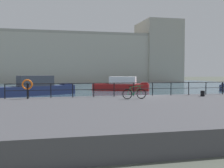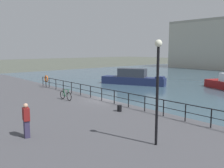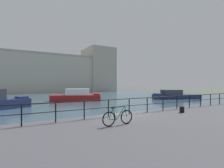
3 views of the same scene
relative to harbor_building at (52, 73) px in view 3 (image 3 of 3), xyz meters
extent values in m
plane|color=#4C5147|center=(-5.07, -53.68, -6.84)|extent=(240.00, 240.00, 0.00)
cube|color=#385160|center=(-5.07, -23.48, -6.83)|extent=(80.00, 60.00, 0.01)
cube|color=#47474C|center=(-5.07, -60.18, -6.36)|extent=(56.00, 13.00, 0.95)
cube|color=#B2AD9E|center=(-5.07, 0.01, -0.55)|extent=(57.18, 12.27, 12.58)
cube|color=#A49F91|center=(18.35, 0.01, 1.92)|extent=(10.34, 13.49, 17.52)
cube|color=gray|center=(-5.07, -5.82, 6.09)|extent=(57.18, 0.60, 0.70)
cube|color=maroon|center=(-2.19, -34.79, -6.32)|extent=(8.84, 5.63, 1.01)
cube|color=silver|center=(-1.94, -34.90, -5.26)|extent=(4.51, 3.49, 1.11)
cube|color=maroon|center=(1.12, -36.19, -5.70)|extent=(1.63, 2.01, 0.24)
cube|color=navy|center=(-10.79, -39.08, -5.58)|extent=(1.61, 1.68, 0.24)
cube|color=navy|center=(16.55, -40.93, -6.39)|extent=(9.58, 5.97, 0.87)
cube|color=#333842|center=(15.57, -40.54, -5.49)|extent=(4.23, 3.56, 0.95)
cube|color=navy|center=(12.95, -39.52, -5.84)|extent=(1.74, 2.23, 0.24)
cylinder|color=black|center=(-11.18, -54.43, -5.37)|extent=(0.07, 0.07, 1.05)
cylinder|color=black|center=(-9.58, -54.43, -5.37)|extent=(0.07, 0.07, 1.05)
cylinder|color=black|center=(-7.99, -54.43, -5.37)|extent=(0.07, 0.07, 1.05)
cylinder|color=black|center=(-6.39, -54.43, -5.37)|extent=(0.07, 0.07, 1.05)
cylinder|color=black|center=(-4.80, -54.43, -5.37)|extent=(0.07, 0.07, 1.05)
cylinder|color=black|center=(-3.21, -54.43, -5.37)|extent=(0.07, 0.07, 1.05)
cylinder|color=black|center=(-1.61, -54.43, -5.37)|extent=(0.07, 0.07, 1.05)
cylinder|color=black|center=(-0.02, -54.43, -5.37)|extent=(0.07, 0.07, 1.05)
cylinder|color=black|center=(1.58, -54.43, -5.37)|extent=(0.07, 0.07, 1.05)
cylinder|color=black|center=(3.17, -54.43, -5.37)|extent=(0.07, 0.07, 1.05)
cylinder|color=black|center=(4.76, -54.43, -5.37)|extent=(0.07, 0.07, 1.05)
cylinder|color=black|center=(6.36, -54.43, -5.37)|extent=(0.07, 0.07, 1.05)
cylinder|color=black|center=(-4.00, -54.43, -4.84)|extent=(23.91, 0.06, 0.06)
cylinder|color=black|center=(-4.00, -54.43, -5.31)|extent=(23.91, 0.04, 0.04)
torus|color=black|center=(-6.50, -56.56, -5.53)|extent=(0.72, 0.08, 0.72)
torus|color=black|center=(-7.55, -56.59, -5.53)|extent=(0.72, 0.08, 0.72)
cylinder|color=#146638|center=(-6.86, -56.57, -5.29)|extent=(0.55, 0.05, 0.66)
cylinder|color=#146638|center=(-7.22, -56.58, -5.33)|extent=(0.23, 0.04, 0.58)
cylinder|color=#146638|center=(-6.96, -56.57, -5.01)|extent=(0.72, 0.06, 0.11)
cylinder|color=#146638|center=(-7.33, -56.58, -5.57)|extent=(0.43, 0.05, 0.12)
cylinder|color=#146638|center=(-7.43, -56.59, -5.29)|extent=(0.26, 0.04, 0.51)
cylinder|color=#146638|center=(-6.55, -56.56, -5.25)|extent=(0.14, 0.04, 0.57)
cube|color=black|center=(-7.32, -56.58, -5.00)|extent=(0.22, 0.10, 0.05)
cylinder|color=#146638|center=(-6.60, -56.56, -4.92)|extent=(0.52, 0.04, 0.02)
cylinder|color=black|center=(-1.15, -55.77, -5.67)|extent=(0.32, 0.32, 0.44)
camera|label=1|loc=(-12.77, -74.50, -3.97)|focal=42.75mm
camera|label=2|loc=(10.98, -66.91, -1.67)|focal=39.19mm
camera|label=3|loc=(-11.40, -63.59, -3.84)|focal=26.79mm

